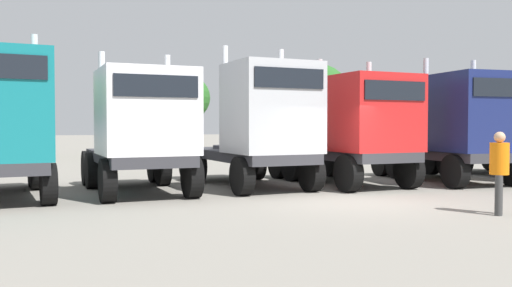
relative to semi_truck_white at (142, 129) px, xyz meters
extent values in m
plane|color=gray|center=(4.97, -3.26, -1.85)|extent=(200.00, 200.00, 0.00)
cylinder|color=silver|center=(-2.77, 0.57, 0.88)|extent=(0.20, 0.20, 3.31)
cylinder|color=black|center=(-2.41, -1.18, -1.33)|extent=(0.47, 1.06, 1.03)
cylinder|color=black|center=(-2.83, 2.34, -1.33)|extent=(0.47, 1.06, 1.03)
cylinder|color=black|center=(-2.96, 3.43, -1.33)|extent=(0.47, 1.06, 1.03)
cube|color=#333338|center=(-0.06, 0.97, -0.83)|extent=(2.57, 5.76, 0.30)
cube|color=white|center=(0.04, -0.55, 0.45)|extent=(2.57, 2.74, 2.27)
cube|color=black|center=(0.13, -1.86, 1.06)|extent=(2.10, 0.18, 0.55)
cylinder|color=silver|center=(0.89, 0.95, 0.75)|extent=(0.19, 0.19, 2.87)
cylinder|color=silver|center=(-1.01, 0.83, 0.75)|extent=(0.19, 0.19, 2.87)
cylinder|color=#333338|center=(-0.15, 2.20, -0.62)|extent=(1.17, 1.17, 0.12)
cylinder|color=black|center=(1.17, -1.07, -1.29)|extent=(0.42, 1.14, 1.12)
cylinder|color=black|center=(-1.02, -1.22, -1.29)|extent=(0.42, 1.14, 1.12)
cylinder|color=black|center=(0.95, 2.25, -1.29)|extent=(0.42, 1.14, 1.12)
cylinder|color=black|center=(-1.24, 2.10, -1.29)|extent=(0.42, 1.14, 1.12)
cylinder|color=black|center=(0.88, 3.35, -1.29)|extent=(0.42, 1.14, 1.12)
cylinder|color=black|center=(-1.32, 3.20, -1.29)|extent=(0.42, 1.14, 1.12)
cube|color=#333338|center=(3.47, 1.47, -0.86)|extent=(2.75, 6.38, 0.30)
cube|color=#B7BABF|center=(3.65, -0.51, 0.59)|extent=(2.59, 2.43, 2.61)
cube|color=black|center=(3.75, -1.64, 1.37)|extent=(2.09, 0.23, 0.55)
cylinder|color=silver|center=(4.48, 0.83, 0.89)|extent=(0.20, 0.20, 3.21)
cylinder|color=silver|center=(2.59, 0.65, 0.89)|extent=(0.20, 0.20, 3.21)
cylinder|color=#333338|center=(3.34, 2.83, -0.65)|extent=(1.20, 1.20, 0.12)
cylinder|color=black|center=(4.78, -0.82, -1.30)|extent=(0.45, 1.11, 1.09)
cylinder|color=black|center=(2.59, -1.02, -1.30)|extent=(0.45, 1.11, 1.09)
cylinder|color=black|center=(4.42, 3.07, -1.30)|extent=(0.45, 1.11, 1.09)
cylinder|color=black|center=(2.23, 2.87, -1.30)|extent=(0.45, 1.11, 1.09)
cylinder|color=black|center=(4.32, 4.16, -1.30)|extent=(0.45, 1.11, 1.09)
cylinder|color=black|center=(2.13, 3.96, -1.30)|extent=(0.45, 1.11, 1.09)
cube|color=#333338|center=(6.64, 0.95, -0.85)|extent=(2.67, 5.93, 0.30)
cube|color=red|center=(6.78, -0.70, 0.46)|extent=(2.59, 2.63, 2.31)
cube|color=black|center=(6.88, -1.94, 1.09)|extent=(2.10, 0.21, 0.55)
cylinder|color=silver|center=(7.61, 0.74, 0.76)|extent=(0.19, 0.19, 2.91)
cylinder|color=silver|center=(5.72, 0.59, 0.76)|extent=(0.19, 0.19, 2.91)
cylinder|color=#333338|center=(6.54, 2.22, -0.64)|extent=(1.19, 1.19, 0.12)
cylinder|color=black|center=(7.92, -1.13, -1.30)|extent=(0.44, 1.13, 1.10)
cylinder|color=black|center=(5.72, -1.31, -1.30)|extent=(0.44, 1.13, 1.10)
cylinder|color=black|center=(7.63, 2.33, -1.30)|extent=(0.44, 1.13, 1.10)
cylinder|color=black|center=(5.44, 2.14, -1.30)|extent=(0.44, 1.13, 1.10)
cylinder|color=black|center=(7.54, 3.42, -1.30)|extent=(0.44, 1.13, 1.10)
cylinder|color=black|center=(5.35, 3.24, -1.30)|extent=(0.44, 1.13, 1.10)
cube|color=#333338|center=(10.45, 0.48, -0.90)|extent=(2.42, 5.68, 0.30)
cube|color=navy|center=(10.38, -1.15, 0.50)|extent=(2.49, 2.44, 2.50)
cube|color=black|center=(10.34, -2.34, 1.22)|extent=(2.10, 0.12, 0.55)
cylinder|color=silver|center=(11.38, 0.14, 0.80)|extent=(0.19, 0.19, 3.10)
cylinder|color=silver|center=(9.48, 0.21, 0.80)|extent=(0.19, 0.19, 3.10)
cylinder|color=#333338|center=(10.49, 1.71, -0.69)|extent=(1.14, 1.14, 0.12)
cylinder|color=black|center=(9.26, -1.58, -1.32)|extent=(0.39, 1.06, 1.05)
cylinder|color=black|center=(11.59, 1.63, -1.32)|extent=(0.39, 1.06, 1.05)
cylinder|color=black|center=(9.39, 1.72, -1.32)|extent=(0.39, 1.06, 1.05)
cylinder|color=black|center=(11.63, 2.73, -1.32)|extent=(0.39, 1.06, 1.05)
cylinder|color=black|center=(9.44, 2.82, -1.32)|extent=(0.39, 1.06, 1.05)
cube|color=#333338|center=(14.02, 1.22, -0.93)|extent=(2.72, 5.97, 0.30)
cylinder|color=silver|center=(13.06, 1.10, 0.63)|extent=(0.20, 0.20, 2.81)
cylinder|color=#333338|center=(14.14, 2.49, -0.72)|extent=(1.20, 1.20, 0.12)
cylinder|color=black|center=(15.24, 2.41, -1.34)|extent=(0.44, 1.05, 1.02)
cylinder|color=black|center=(13.05, 2.61, -1.34)|extent=(0.44, 1.05, 1.02)
cylinder|color=black|center=(15.34, 3.51, -1.34)|extent=(0.44, 1.05, 1.02)
cylinder|color=black|center=(13.15, 3.71, -1.34)|extent=(0.44, 1.05, 1.02)
cylinder|color=#393939|center=(6.97, -5.82, -1.41)|extent=(0.23, 0.23, 0.88)
cylinder|color=#393939|center=(6.78, -6.02, -1.41)|extent=(0.23, 0.23, 0.88)
cylinder|color=orange|center=(6.88, -5.92, -0.63)|extent=(0.57, 0.57, 0.69)
sphere|color=tan|center=(6.88, -5.92, -0.16)|extent=(0.24, 0.24, 0.24)
cylinder|color=#4C3823|center=(-5.23, 20.52, -0.73)|extent=(0.36, 0.36, 2.24)
sphere|color=#286023|center=(-5.23, 20.52, 1.72)|extent=(3.32, 3.32, 3.32)
cylinder|color=#4C3823|center=(5.41, 19.07, -0.57)|extent=(0.36, 0.36, 2.56)
sphere|color=#286023|center=(5.41, 19.07, 1.85)|extent=(2.85, 2.85, 2.85)
cylinder|color=#4C3823|center=(13.72, 17.17, -0.69)|extent=(0.36, 0.36, 2.32)
sphere|color=#286023|center=(13.72, 17.17, 2.07)|extent=(4.01, 4.01, 4.01)
camera|label=1|loc=(-2.02, -15.36, 0.10)|focal=38.45mm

